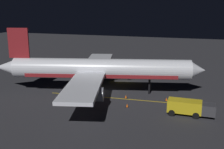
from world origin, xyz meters
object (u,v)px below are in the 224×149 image
Objects in this scene: ground_crew_worker at (177,107)px; traffic_cone_near_right at (127,106)px; airliner at (97,70)px; baggage_truck at (189,108)px; traffic_cone_near_left at (126,97)px; traffic_cone_under_wing at (166,99)px; catering_truck at (125,73)px.

traffic_cone_near_right is at bearing -89.19° from ground_crew_worker.
airliner reaches higher than baggage_truck.
traffic_cone_near_left is at bearing -162.70° from traffic_cone_near_right.
traffic_cone_under_wing is (0.65, 12.15, -3.95)m from airliner.
airliner is 15.51m from ground_crew_worker.
catering_truck reaches higher than baggage_truck.
catering_truck is 11.50× the size of traffic_cone_near_right.
catering_truck is at bearing -140.54° from baggage_truck.
airliner is 66.50× the size of traffic_cone_near_right.
airliner is 17.25m from baggage_truck.
baggage_truck is (5.94, 15.91, -3.04)m from airliner.
airliner is 66.50× the size of traffic_cone_near_left.
catering_truck reaches higher than ground_crew_worker.
airliner is at bearing -110.40° from ground_crew_worker.
catering_truck reaches higher than traffic_cone_near_left.
traffic_cone_near_left is 4.22m from traffic_cone_near_right.
traffic_cone_near_right is 1.00× the size of traffic_cone_under_wing.
catering_truck is at bearing -163.95° from traffic_cone_near_right.
airliner is 5.62× the size of baggage_truck.
catering_truck is (-16.79, -13.82, 0.02)m from baggage_truck.
traffic_cone_near_left is (-3.93, -8.70, -0.64)m from ground_crew_worker.
ground_crew_worker is at bearing 90.81° from traffic_cone_near_right.
baggage_truck is 11.83× the size of traffic_cone_under_wing.
ground_crew_worker is 3.16× the size of traffic_cone_near_left.
traffic_cone_near_left is (-4.58, -10.41, -0.91)m from baggage_truck.
ground_crew_worker is 5.11m from traffic_cone_under_wing.
ground_crew_worker is at bearing -110.97° from baggage_truck.
traffic_cone_under_wing is at bearing -144.61° from baggage_truck.
airliner reaches higher than traffic_cone_under_wing.
traffic_cone_near_right and traffic_cone_under_wing have the same top height.
traffic_cone_near_left is at bearing 76.18° from airliner.
traffic_cone_under_wing is (-0.71, 6.65, 0.00)m from traffic_cone_near_left.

